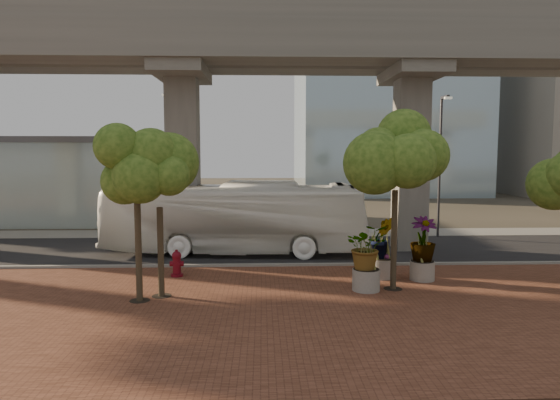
{
  "coord_description": "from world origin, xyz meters",
  "views": [
    {
      "loc": [
        -1.87,
        -24.26,
        5.16
      ],
      "look_at": [
        -0.99,
        0.5,
        2.84
      ],
      "focal_mm": 32.0,
      "sensor_mm": 36.0,
      "label": 1
    }
  ],
  "objects": [
    {
      "name": "streetlamp_east",
      "position": [
        8.92,
        5.61,
        4.96
      ],
      "size": [
        0.42,
        1.23,
        8.5
      ],
      "color": "#2B2B30",
      "rests_on": "ground"
    },
    {
      "name": "fire_hydrant",
      "position": [
        -5.44,
        -3.76,
        0.6
      ],
      "size": [
        0.56,
        0.5,
        1.12
      ],
      "color": "maroon",
      "rests_on": "ground"
    },
    {
      "name": "street_tree_near_east",
      "position": [
        3.05,
        -6.01,
        4.91
      ],
      "size": [
        3.83,
        3.83,
        6.61
      ],
      "color": "#493B2A",
      "rests_on": "ground"
    },
    {
      "name": "street_tree_near_west",
      "position": [
        -5.5,
        -6.64,
        4.18
      ],
      "size": [
        3.2,
        3.2,
        5.6
      ],
      "color": "#493B2A",
      "rests_on": "ground"
    },
    {
      "name": "brick_plaza",
      "position": [
        0.0,
        -8.0,
        0.03
      ],
      "size": [
        70.0,
        13.0,
        0.06
      ],
      "primitive_type": "cube",
      "color": "brown",
      "rests_on": "ground"
    },
    {
      "name": "planter_right",
      "position": [
        4.57,
        -4.71,
        1.62
      ],
      "size": [
        2.41,
        2.41,
        2.57
      ],
      "color": "#ADA79D",
      "rests_on": "ground"
    },
    {
      "name": "transit_bus",
      "position": [
        -3.26,
        1.08,
        1.86
      ],
      "size": [
        13.53,
        4.17,
        3.71
      ],
      "primitive_type": "imported",
      "rotation": [
        0.0,
        0.0,
        1.49
      ],
      "color": "white",
      "rests_on": "ground"
    },
    {
      "name": "planter_front",
      "position": [
        1.98,
        -6.17,
        1.59
      ],
      "size": [
        2.28,
        2.28,
        2.51
      ],
      "color": "#AEAA9D",
      "rests_on": "ground"
    },
    {
      "name": "asphalt_road",
      "position": [
        0.0,
        2.0,
        0.02
      ],
      "size": [
        90.0,
        8.0,
        0.04
      ],
      "primitive_type": "cube",
      "color": "black",
      "rests_on": "ground"
    },
    {
      "name": "transit_viaduct",
      "position": [
        0.0,
        2.0,
        7.29
      ],
      "size": [
        72.0,
        5.6,
        12.4
      ],
      "color": "gray",
      "rests_on": "ground"
    },
    {
      "name": "curb_strip",
      "position": [
        0.0,
        -2.0,
        0.08
      ],
      "size": [
        70.0,
        0.25,
        0.16
      ],
      "primitive_type": "cube",
      "color": "gray",
      "rests_on": "ground"
    },
    {
      "name": "streetlamp_west",
      "position": [
        -7.66,
        7.32,
        5.13
      ],
      "size": [
        0.44,
        1.27,
        8.79
      ],
      "color": "#2D2C31",
      "rests_on": "ground"
    },
    {
      "name": "street_tree_far_west",
      "position": [
        -6.14,
        -7.2,
        4.66
      ],
      "size": [
        3.45,
        3.45,
        6.2
      ],
      "color": "#493B2A",
      "rests_on": "ground"
    },
    {
      "name": "planter_left",
      "position": [
        3.0,
        -4.28,
        1.58
      ],
      "size": [
        2.28,
        2.28,
        2.51
      ],
      "color": "gray",
      "rests_on": "ground"
    },
    {
      "name": "ground",
      "position": [
        0.0,
        0.0,
        0.0
      ],
      "size": [
        160.0,
        160.0,
        0.0
      ],
      "primitive_type": "plane",
      "color": "#353126",
      "rests_on": "ground"
    },
    {
      "name": "station_pavilion",
      "position": [
        -20.0,
        16.0,
        3.22
      ],
      "size": [
        23.0,
        13.0,
        6.3
      ],
      "color": "#A5BABD",
      "rests_on": "ground"
    },
    {
      "name": "far_sidewalk",
      "position": [
        0.0,
        7.5,
        0.03
      ],
      "size": [
        90.0,
        3.0,
        0.06
      ],
      "primitive_type": "cube",
      "color": "gray",
      "rests_on": "ground"
    }
  ]
}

